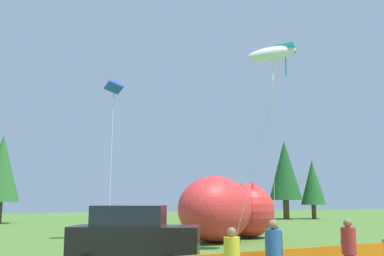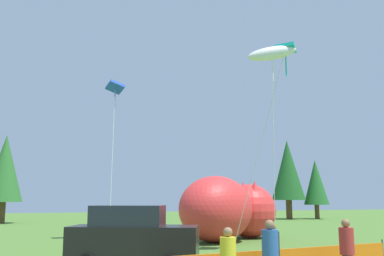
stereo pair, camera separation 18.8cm
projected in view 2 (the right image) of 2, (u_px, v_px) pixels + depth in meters
The scene contains 12 objects.
parked_car at pixel (133, 237), 14.60m from camera, with size 4.65×3.22×2.09m.
folding_chair at pixel (347, 253), 14.21m from camera, with size 0.75×0.75×0.94m.
inflatable_cat at pixel (228, 211), 23.82m from camera, with size 7.39×6.22×3.53m.
spectator_in_blue_shirt at pixel (347, 250), 11.42m from camera, with size 0.39×0.39×1.78m.
spectator_in_red_shirt at pixel (272, 255), 10.64m from camera, with size 0.38×0.38×1.74m.
spectator_in_white_shirt at pixel (270, 255), 10.18m from camera, with size 0.40×0.40×1.82m.
kite_teal_diamond at pixel (284, 53), 19.71m from camera, with size 2.47×2.83×9.30m.
kite_blue_box at pixel (115, 90), 24.86m from camera, with size 1.11×3.06×9.08m.
kite_white_ghost at pixel (272, 54), 19.34m from camera, with size 2.46×1.10×9.41m.
horizon_tree_east at pixel (5, 168), 40.55m from camera, with size 3.49×3.49×8.34m.
horizon_tree_west at pixel (316, 182), 49.20m from camera, with size 2.82×2.82×6.72m.
horizon_tree_northeast at pixel (288, 170), 48.89m from camera, with size 3.74×3.74×8.93m.
Camera 2 is at (-6.82, -13.90, 2.34)m, focal length 40.00 mm.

